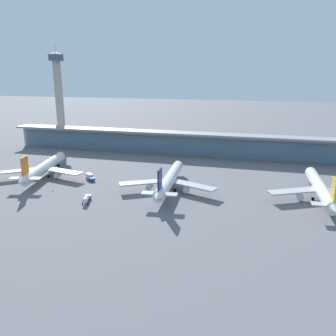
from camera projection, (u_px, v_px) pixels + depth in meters
ground_plane at (158, 193)px, 156.59m from camera, size 1200.00×1200.00×0.00m
airliner_left_stand at (44, 168)px, 179.78m from camera, size 44.31×58.58×15.77m
airliner_centre_stand at (169, 180)px, 159.10m from camera, size 45.41×59.26×15.77m
airliner_right_stand at (321, 189)px, 146.77m from camera, size 45.53×59.21×15.77m
service_truck_near_nose_blue at (86, 199)px, 144.27m from camera, size 4.78×8.88×2.95m
service_truck_under_wing_blue at (90, 177)px, 175.30m from camera, size 6.93×6.64×3.10m
terminal_building at (193, 143)px, 228.38m from camera, size 263.17×12.80×15.20m
control_tower at (58, 89)px, 280.35m from camera, size 12.00×12.00×75.03m
safety_cone_alpha at (1, 185)px, 166.31m from camera, size 0.62×0.62×0.70m
safety_cone_bravo at (53, 191)px, 158.21m from camera, size 0.62×0.62×0.70m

